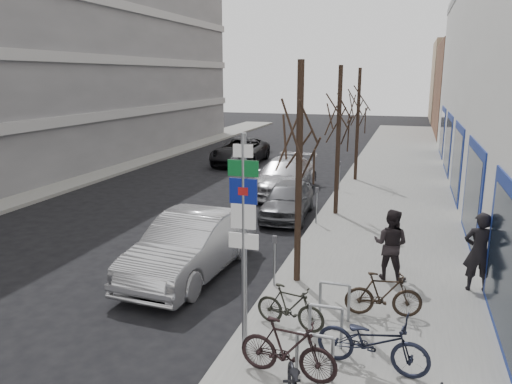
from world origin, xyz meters
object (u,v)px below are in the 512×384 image
Objects in this scene: bike_mid_inner at (290,306)px; parked_car_mid at (288,199)px; meter_mid at (317,202)px; meter_back at (339,173)px; bike_mid_curb at (373,337)px; parked_car_front at (191,245)px; pedestrian_near at (479,252)px; bike_rack at (326,321)px; lane_car at (240,151)px; meter_front at (274,256)px; parked_car_back at (284,176)px; pedestrian_far at (391,244)px; highway_sign_pole at (244,232)px; tree_mid at (339,106)px; bike_far_inner at (384,294)px; tree_far at (359,98)px; tree_near at (300,121)px; bike_near_right at (288,348)px.

bike_mid_inner is 0.38× the size of parked_car_mid.
meter_mid and meter_back have the same top height.
meter_back reaches higher than bike_mid_inner.
parked_car_front reaches higher than bike_mid_curb.
parked_car_mid is 7.97m from pedestrian_near.
bike_rack is at bearing -82.98° from meter_back.
bike_rack is 21.04m from lane_car.
meter_front is at bearing -90.00° from meter_back.
pedestrian_far is (4.99, -8.99, 0.30)m from parked_car_back.
highway_sign_pole is at bearing -72.61° from lane_car.
highway_sign_pole is 1.86× the size of bike_rack.
parked_car_mid is at bearing 25.86° from bike_mid_inner.
meter_mid is 0.23× the size of lane_car.
parked_car_front is at bearing -112.86° from tree_mid.
bike_far_inner is (2.61, -0.83, -0.27)m from meter_front.
pedestrian_far is at bearing 6.53° from bike_mid_curb.
pedestrian_far is (-2.01, 0.12, -0.05)m from pedestrian_near.
parked_car_front is (-4.90, 3.26, 0.07)m from bike_mid_curb.
bike_far_inner is 0.31× the size of parked_car_back.
bike_mid_curb is 5.88m from parked_car_front.
tree_far is 2.80× the size of bike_mid_curb.
parked_car_mid is (-3.88, 7.32, 0.03)m from bike_far_inner.
highway_sign_pole is at bearing -84.31° from parked_car_mid.
pedestrian_near is (4.40, 4.18, -1.35)m from highway_sign_pole.
bike_mid_curb is 4.20m from pedestrian_far.
pedestrian_far is (2.19, -12.21, -3.04)m from tree_far.
tree_near is 4.33× the size of meter_front.
bike_far_inner is at bearing -77.54° from meter_back.
highway_sign_pole is at bearing 75.12° from pedestrian_far.
parked_car_back is (-2.80, 9.78, -3.34)m from tree_near.
pedestrian_far reaches higher than meter_front.
bike_far_inner is 0.90× the size of pedestrian_far.
parked_car_front is at bearing -102.45° from meter_back.
bike_rack is at bearing -14.49° from bike_near_right.
tree_mid is 10.66m from bike_mid_curb.
pedestrian_far is at bearing 25.98° from meter_front.
meter_front is at bearing 62.54° from bike_far_inner.
tree_far is at bearing 90.00° from tree_mid.
parked_car_back is at bearing 26.45° from bike_mid_inner.
tree_near is at bearing 39.50° from bike_mid_curb.
highway_sign_pole is 0.76× the size of tree_mid.
bike_far_inner is (2.61, -11.83, -0.27)m from meter_back.
meter_front is (-1.65, 2.40, 0.26)m from bike_rack.
tree_near is 4.29m from bike_far_inner.
meter_front is 0.78× the size of bike_far_inner.
lane_car is (-6.71, 5.91, -0.16)m from meter_back.
highway_sign_pole reaches higher than bike_rack.
highway_sign_pole is at bearing 100.64° from bike_mid_curb.
bike_mid_inner is 0.29× the size of parked_car_back.
tree_near is 1.00× the size of tree_far.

